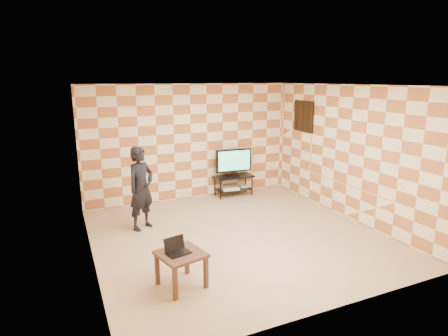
{
  "coord_description": "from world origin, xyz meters",
  "views": [
    {
      "loc": [
        -2.83,
        -5.72,
        2.81
      ],
      "look_at": [
        0.0,
        0.6,
        1.15
      ],
      "focal_mm": 30.0,
      "sensor_mm": 36.0,
      "label": 1
    }
  ],
  "objects_px": {
    "tv_stand": "(234,181)",
    "side_table": "(181,259)",
    "person": "(141,188)",
    "tv": "(234,161)"
  },
  "relations": [
    {
      "from": "tv_stand",
      "to": "tv",
      "type": "bearing_deg",
      "value": -86.6
    },
    {
      "from": "tv",
      "to": "person",
      "type": "xyz_separation_m",
      "value": [
        -2.49,
        -1.16,
        -0.07
      ]
    },
    {
      "from": "tv_stand",
      "to": "side_table",
      "type": "bearing_deg",
      "value": -125.29
    },
    {
      "from": "side_table",
      "to": "person",
      "type": "height_order",
      "value": "person"
    },
    {
      "from": "side_table",
      "to": "person",
      "type": "xyz_separation_m",
      "value": [
        -0.04,
        2.29,
        0.39
      ]
    },
    {
      "from": "tv",
      "to": "person",
      "type": "height_order",
      "value": "person"
    },
    {
      "from": "tv_stand",
      "to": "side_table",
      "type": "distance_m",
      "value": 4.23
    },
    {
      "from": "side_table",
      "to": "person",
      "type": "distance_m",
      "value": 2.32
    },
    {
      "from": "tv_stand",
      "to": "tv",
      "type": "distance_m",
      "value": 0.5
    },
    {
      "from": "tv",
      "to": "person",
      "type": "bearing_deg",
      "value": -155.01
    }
  ]
}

